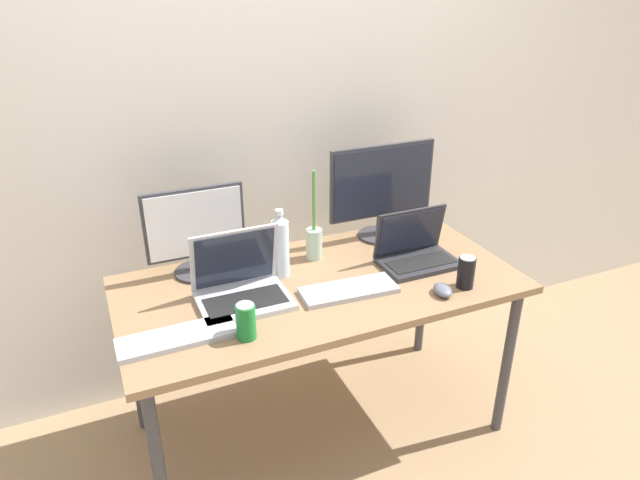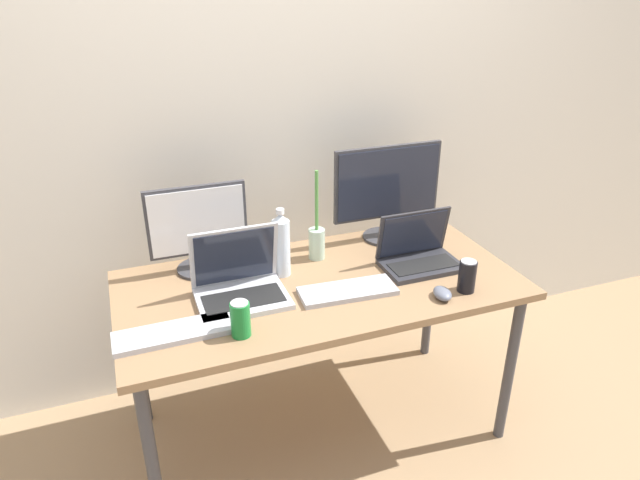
# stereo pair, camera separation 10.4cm
# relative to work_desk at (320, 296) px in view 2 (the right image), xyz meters

# --- Properties ---
(ground_plane) EXTENTS (16.00, 16.00, 0.00)m
(ground_plane) POSITION_rel_work_desk_xyz_m (0.00, 0.00, -0.68)
(ground_plane) COLOR #9E7F5B
(wall_back) EXTENTS (7.00, 0.08, 2.60)m
(wall_back) POSITION_rel_work_desk_xyz_m (0.00, 0.59, 0.62)
(wall_back) COLOR silver
(wall_back) RESTS_ON ground
(work_desk) EXTENTS (1.55, 0.76, 0.74)m
(work_desk) POSITION_rel_work_desk_xyz_m (0.00, 0.00, 0.00)
(work_desk) COLOR #424247
(work_desk) RESTS_ON ground
(monitor_left) EXTENTS (0.39, 0.20, 0.36)m
(monitor_left) POSITION_rel_work_desk_xyz_m (-0.41, 0.26, 0.25)
(monitor_left) COLOR #38383D
(monitor_left) RESTS_ON work_desk
(monitor_center) EXTENTS (0.50, 0.20, 0.43)m
(monitor_center) POSITION_rel_work_desk_xyz_m (0.42, 0.27, 0.30)
(monitor_center) COLOR #38383D
(monitor_center) RESTS_ON work_desk
(laptop_silver) EXTENTS (0.33, 0.25, 0.26)m
(laptop_silver) POSITION_rel_work_desk_xyz_m (-0.32, 0.00, 0.13)
(laptop_silver) COLOR silver
(laptop_silver) RESTS_ON work_desk
(laptop_secondary) EXTENTS (0.32, 0.21, 0.22)m
(laptop_secondary) POSITION_rel_work_desk_xyz_m (0.43, -0.01, 0.12)
(laptop_secondary) COLOR #2D2D33
(laptop_secondary) RESTS_ON work_desk
(keyboard_main) EXTENTS (0.37, 0.16, 0.02)m
(keyboard_main) POSITION_rel_work_desk_xyz_m (0.07, -0.12, 0.07)
(keyboard_main) COLOR #B2B2B7
(keyboard_main) RESTS_ON work_desk
(keyboard_aux) EXTENTS (0.39, 0.13, 0.02)m
(keyboard_aux) POSITION_rel_work_desk_xyz_m (-0.58, -0.17, 0.07)
(keyboard_aux) COLOR #B2B2B7
(keyboard_aux) RESTS_ON work_desk
(mouse_by_keyboard) EXTENTS (0.08, 0.11, 0.04)m
(mouse_by_keyboard) POSITION_rel_work_desk_xyz_m (0.38, -0.27, 0.08)
(mouse_by_keyboard) COLOR slate
(mouse_by_keyboard) RESTS_ON work_desk
(water_bottle) EXTENTS (0.07, 0.07, 0.28)m
(water_bottle) POSITION_rel_work_desk_xyz_m (-0.12, 0.11, 0.19)
(water_bottle) COLOR silver
(water_bottle) RESTS_ON work_desk
(soda_can_near_keyboard) EXTENTS (0.07, 0.07, 0.13)m
(soda_can_near_keyboard) POSITION_rel_work_desk_xyz_m (0.49, -0.26, 0.13)
(soda_can_near_keyboard) COLOR black
(soda_can_near_keyboard) RESTS_ON work_desk
(soda_can_by_laptop) EXTENTS (0.07, 0.07, 0.13)m
(soda_can_by_laptop) POSITION_rel_work_desk_xyz_m (-0.37, -0.24, 0.13)
(soda_can_by_laptop) COLOR #197F33
(soda_can_by_laptop) RESTS_ON work_desk
(bamboo_vase) EXTENTS (0.07, 0.07, 0.39)m
(bamboo_vase) POSITION_rel_work_desk_xyz_m (0.06, 0.20, 0.14)
(bamboo_vase) COLOR #B2D1B7
(bamboo_vase) RESTS_ON work_desk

